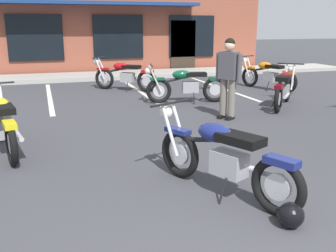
{
  "coord_description": "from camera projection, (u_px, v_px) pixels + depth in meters",
  "views": [
    {
      "loc": [
        -1.45,
        -1.52,
        1.94
      ],
      "look_at": [
        0.19,
        3.47,
        0.55
      ],
      "focal_mm": 41.2,
      "sensor_mm": 36.0,
      "label": 1
    }
  ],
  "objects": [
    {
      "name": "ground_plane",
      "position": [
        143.0,
        149.0,
        6.16
      ],
      "size": [
        80.0,
        80.0,
        0.0
      ],
      "primitive_type": "plane",
      "color": "#3D3D42"
    },
    {
      "name": "motorcycle_cream_vintage",
      "position": [
        124.0,
        75.0,
        11.56
      ],
      "size": [
        1.74,
        1.55,
        0.98
      ],
      "color": "black",
      "rests_on": "ground_plane"
    },
    {
      "name": "motorcycle_orange_scrambler",
      "position": [
        268.0,
        74.0,
        11.72
      ],
      "size": [
        1.01,
        2.04,
        0.98
      ],
      "color": "black",
      "rests_on": "ground_plane"
    },
    {
      "name": "person_in_shorts_foreground",
      "position": [
        228.0,
        74.0,
        7.94
      ],
      "size": [
        0.41,
        0.56,
        1.68
      ],
      "color": "black",
      "rests_on": "ground_plane"
    },
    {
      "name": "sidewalk_kerb",
      "position": [
        83.0,
        76.0,
        14.26
      ],
      "size": [
        22.0,
        1.8,
        0.14
      ],
      "primitive_type": "cube",
      "color": "#A8A59E",
      "rests_on": "ground_plane"
    },
    {
      "name": "painted_stall_lines",
      "position": [
        97.0,
        95.0,
        10.97
      ],
      "size": [
        7.88,
        4.8,
        0.01
      ],
      "color": "silver",
      "rests_on": "ground_plane"
    },
    {
      "name": "motorcycle_foreground_classic",
      "position": [
        222.0,
        156.0,
        4.45
      ],
      "size": [
        1.16,
        1.97,
        0.98
      ],
      "color": "black",
      "rests_on": "ground_plane"
    },
    {
      "name": "motorcycle_blue_standard",
      "position": [
        284.0,
        88.0,
        9.25
      ],
      "size": [
        1.61,
        1.69,
        0.98
      ],
      "color": "black",
      "rests_on": "ground_plane"
    },
    {
      "name": "helmet_on_pavement",
      "position": [
        291.0,
        215.0,
        3.77
      ],
      "size": [
        0.26,
        0.26,
        0.26
      ],
      "color": "black",
      "rests_on": "ground_plane"
    },
    {
      "name": "brick_storefront_building",
      "position": [
        71.0,
        28.0,
        17.53
      ],
      "size": [
        15.66,
        6.9,
        3.51
      ],
      "color": "brown",
      "rests_on": "ground_plane"
    },
    {
      "name": "motorcycle_black_cruiser",
      "position": [
        4.0,
        122.0,
        5.98
      ],
      "size": [
        0.81,
        2.09,
        0.98
      ],
      "color": "black",
      "rests_on": "ground_plane"
    },
    {
      "name": "motorcycle_red_sportbike",
      "position": [
        186.0,
        85.0,
        9.73
      ],
      "size": [
        2.09,
        0.78,
        0.98
      ],
      "color": "black",
      "rests_on": "ground_plane"
    }
  ]
}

